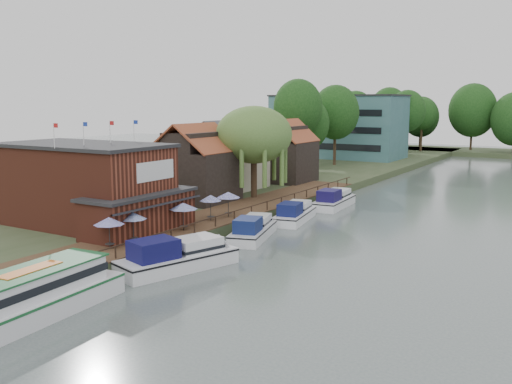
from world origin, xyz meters
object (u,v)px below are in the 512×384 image
Objects in this scene: umbrella_3 at (211,208)px; cruiser_0 at (178,253)px; cottage_c at (285,151)px; cruiser_3 at (334,198)px; cruiser_2 at (295,211)px; swan at (74,296)px; cottage_b at (224,154)px; willow at (254,152)px; umbrella_4 at (228,204)px; cruiser_1 at (253,226)px; umbrella_0 at (109,233)px; pub at (99,186)px; umbrella_2 at (183,217)px; umbrella_1 at (133,227)px; tour_boat at (22,297)px; hotel_block at (338,126)px; cottage_a at (195,163)px.

umbrella_3 is 0.23× the size of cruiser_0.
cottage_c reaches higher than cruiser_3.
swan is (-0.86, -27.38, -0.84)m from cruiser_2.
willow reaches higher than cottage_b.
cruiser_0 is (4.47, -13.12, -1.04)m from umbrella_4.
cruiser_3 is (0.05, 17.60, 0.05)m from cruiser_1.
umbrella_0 is 8.18m from swan.
cottage_b is (-4.00, 25.00, 0.60)m from pub.
cruiser_3 is at bearing 88.19° from swan.
cottage_b reaches higher than umbrella_2.
umbrella_0 is at bearing -128.59° from cruiser_1.
cruiser_0 is (5.32, 1.30, -1.04)m from umbrella_0.
swan is at bearing -96.15° from cruiser_3.
umbrella_1 reaches higher than tour_boat.
cruiser_1 is at bearing -73.15° from hotel_block.
umbrella_2 is (15.32, -68.69, -4.86)m from hotel_block.
hotel_block is 66.06m from umbrella_3.
cottage_c is at bearing 124.75° from cruiser_0.
umbrella_2 is 6.21m from cruiser_1.
willow is at bearing 104.97° from cruiser_1.
tour_boat is at bearing -72.55° from umbrella_1.
cruiser_1 is at bearing 47.27° from umbrella_2.
cottage_b is at bearing 136.37° from cruiser_2.
pub is at bearing -128.65° from umbrella_4.
umbrella_4 is at bearing 126.36° from cruiser_0.
cruiser_2 is at bearing -71.01° from hotel_block.
cottage_a is 12.91m from cruiser_2.
cruiser_0 is at bearing -99.18° from cruiser_2.
cottage_b is at bearing 136.07° from cruiser_0.
umbrella_0 is at bearing -39.46° from pub.
umbrella_2 is 7.78m from cruiser_0.
cottage_a is 0.90× the size of cottage_b.
cruiser_3 is at bearing 74.56° from umbrella_4.
cottage_b is (-3.00, 10.00, 0.00)m from cottage_a.
cruiser_2 is at bearing 88.21° from swan.
umbrella_2 is (7.32, -31.69, -2.96)m from cottage_c.
willow is 18.52m from umbrella_2.
cottage_c is at bearing 97.90° from tour_boat.
hotel_block is 2.65× the size of cottage_b.
umbrella_1 is at bearing 103.27° from tour_boat.
umbrella_0 is 21.08m from cruiser_2.
cottage_b is at bearing 105.56° from tour_boat.
umbrella_0 is (2.94, -25.30, -3.93)m from willow.
cottage_c is 22.29m from cruiser_2.
umbrella_3 reaches higher than cruiser_3.
umbrella_2 is 0.26× the size of cruiser_3.
cruiser_0 is 10.78m from cruiser_1.
hotel_block is at bearing 102.20° from cottage_c.
hotel_block is 1.98× the size of tour_boat.
umbrella_1 is (7.61, -17.96, -2.96)m from cottage_a.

